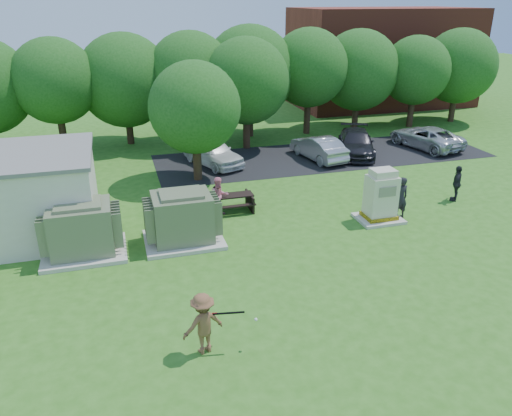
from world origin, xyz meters
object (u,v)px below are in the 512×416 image
object	(u,v)px
transformer_right	(183,219)
transformer_left	(82,230)
generator_cabinet	(381,198)
car_dark	(356,143)
person_by_generator	(400,198)
picnic_table	(233,201)
car_silver_b	(426,137)
person_walking_right	(457,183)
car_silver_a	(318,148)
car_white	(213,152)
person_at_picnic	(219,196)
batter	(203,324)

from	to	relation	value
transformer_right	transformer_left	bearing A→B (deg)	180.00
transformer_left	generator_cabinet	distance (m)	12.05
generator_cabinet	car_dark	size ratio (longest dim) A/B	0.47
generator_cabinet	person_by_generator	bearing A→B (deg)	-0.04
picnic_table	car_silver_b	world-z (taller)	car_silver_b
transformer_left	person_by_generator	bearing A→B (deg)	-1.24
person_walking_right	car_dark	bearing A→B (deg)	-132.71
person_by_generator	car_silver_a	distance (m)	8.80
transformer_right	car_white	distance (m)	9.72
picnic_table	person_by_generator	bearing A→B (deg)	-22.06
transformer_left	person_by_generator	xyz separation A→B (m)	(13.01, -0.28, -0.04)
person_walking_right	generator_cabinet	bearing A→B (deg)	-37.74
car_white	car_silver_b	xyz separation A→B (m)	(13.61, -0.32, -0.06)
transformer_left	transformer_right	world-z (taller)	same
transformer_right	car_silver_b	xyz separation A→B (m)	(16.67, 8.90, -0.28)
transformer_left	person_by_generator	world-z (taller)	transformer_left
transformer_left	car_dark	xyz separation A→B (m)	(15.49, 8.81, -0.26)
transformer_right	picnic_table	size ratio (longest dim) A/B	1.68
generator_cabinet	car_silver_b	distance (m)	12.39
car_silver_b	transformer_right	bearing A→B (deg)	14.63
transformer_left	person_at_picnic	xyz separation A→B (m)	(5.61, 2.15, -0.10)
picnic_table	car_silver_a	world-z (taller)	car_silver_a
transformer_left	generator_cabinet	world-z (taller)	generator_cabinet
batter	car_silver_b	xyz separation A→B (m)	(17.12, 15.59, -0.20)
transformer_right	car_white	xyz separation A→B (m)	(3.06, 9.22, -0.22)
transformer_right	batter	distance (m)	6.71
car_white	car_dark	size ratio (longest dim) A/B	0.89
car_white	car_silver_b	world-z (taller)	car_white
batter	person_by_generator	size ratio (longest dim) A/B	0.96
person_by_generator	person_walking_right	bearing A→B (deg)	-164.72
car_white	transformer_left	bearing A→B (deg)	-148.51
picnic_table	person_by_generator	world-z (taller)	person_by_generator
car_silver_b	person_by_generator	bearing A→B (deg)	37.80
transformer_right	person_by_generator	size ratio (longest dim) A/B	1.62
picnic_table	car_silver_b	bearing A→B (deg)	24.61
generator_cabinet	transformer_right	bearing A→B (deg)	178.08
transformer_left	person_at_picnic	distance (m)	6.00
transformer_left	car_dark	size ratio (longest dim) A/B	0.61
transformer_right	car_white	world-z (taller)	transformer_right
car_dark	car_white	bearing A→B (deg)	-160.31
transformer_left	picnic_table	distance (m)	6.76
person_by_generator	car_white	bearing A→B (deg)	-57.36
batter	car_dark	xyz separation A→B (m)	(12.24, 15.50, -0.18)
person_walking_right	car_silver_a	world-z (taller)	person_walking_right
transformer_left	car_white	xyz separation A→B (m)	(6.76, 9.22, -0.22)
transformer_left	person_walking_right	world-z (taller)	transformer_left
person_walking_right	car_silver_b	bearing A→B (deg)	-165.34
person_at_picnic	person_by_generator	bearing A→B (deg)	-27.78
person_at_picnic	car_silver_a	size ratio (longest dim) A/B	0.41
batter	picnic_table	bearing A→B (deg)	-123.45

